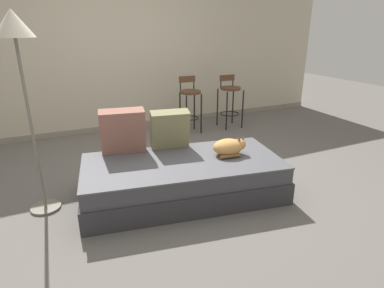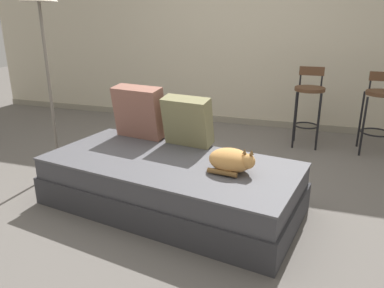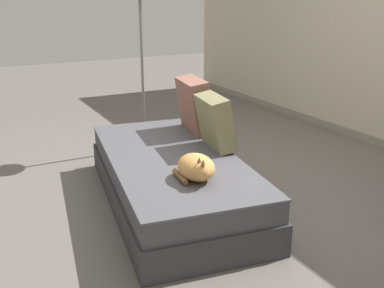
% 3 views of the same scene
% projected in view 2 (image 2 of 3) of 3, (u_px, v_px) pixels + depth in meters
% --- Properties ---
extents(ground_plane, '(16.00, 16.00, 0.00)m').
position_uv_depth(ground_plane, '(187.00, 186.00, 3.43)').
color(ground_plane, '#66605B').
rests_on(ground_plane, ground).
extents(wall_back_panel, '(8.00, 0.10, 2.60)m').
position_uv_depth(wall_back_panel, '(241.00, 29.00, 5.02)').
color(wall_back_panel, beige).
rests_on(wall_back_panel, ground).
extents(wall_baseboard_trim, '(8.00, 0.02, 0.09)m').
position_uv_depth(wall_baseboard_trim, '(237.00, 121.00, 5.38)').
color(wall_baseboard_trim, gray).
rests_on(wall_baseboard_trim, ground).
extents(couch, '(2.15, 1.29, 0.40)m').
position_uv_depth(couch, '(170.00, 183.00, 3.00)').
color(couch, '#353539').
rests_on(couch, ground).
extents(throw_pillow_corner, '(0.49, 0.30, 0.48)m').
position_uv_depth(throw_pillow_corner, '(139.00, 112.00, 3.42)').
color(throw_pillow_corner, '#936051').
rests_on(throw_pillow_corner, couch).
extents(throw_pillow_middle, '(0.45, 0.29, 0.44)m').
position_uv_depth(throw_pillow_middle, '(187.00, 121.00, 3.21)').
color(throw_pillow_middle, '#847F56').
rests_on(throw_pillow_middle, couch).
extents(cat, '(0.36, 0.28, 0.20)m').
position_uv_depth(cat, '(232.00, 160.00, 2.70)').
color(cat, tan).
rests_on(cat, couch).
extents(bar_stool_near_window, '(0.34, 0.34, 0.92)m').
position_uv_depth(bar_stool_near_window, '(309.00, 99.00, 4.32)').
color(bar_stool_near_window, black).
rests_on(bar_stool_near_window, ground).
extents(bar_stool_by_doorway, '(0.34, 0.34, 0.89)m').
position_uv_depth(bar_stool_by_doorway, '(380.00, 106.00, 4.10)').
color(bar_stool_by_doorway, black).
rests_on(bar_stool_by_doorway, ground).
extents(floor_lamp, '(0.32, 0.32, 1.81)m').
position_uv_depth(floor_lamp, '(40.00, 9.00, 3.25)').
color(floor_lamp, slate).
rests_on(floor_lamp, ground).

